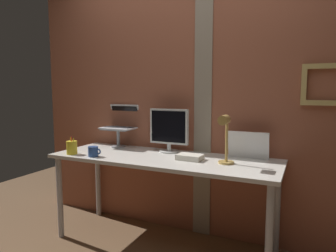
{
  "coord_description": "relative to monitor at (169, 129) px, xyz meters",
  "views": [
    {
      "loc": [
        0.97,
        -2.14,
        1.32
      ],
      "look_at": [
        -0.12,
        0.2,
        1.02
      ],
      "focal_mm": 32.44,
      "sensor_mm": 36.0,
      "label": 1
    }
  ],
  "objects": [
    {
      "name": "desk_lamp",
      "position": [
        0.58,
        -0.26,
        0.02
      ],
      "size": [
        0.12,
        0.2,
        0.38
      ],
      "color": "tan",
      "rests_on": "desk"
    },
    {
      "name": "paper_clutter_stack",
      "position": [
        0.28,
        -0.21,
        -0.19
      ],
      "size": [
        0.2,
        0.15,
        0.04
      ],
      "primitive_type": "cube",
      "rotation": [
        0.0,
        0.0,
        -0.03
      ],
      "color": "silver",
      "rests_on": "desk"
    },
    {
      "name": "coffee_mug",
      "position": [
        -0.5,
        -0.44,
        -0.17
      ],
      "size": [
        0.12,
        0.08,
        0.09
      ],
      "color": "#2D4C8C",
      "rests_on": "desk"
    },
    {
      "name": "monitor",
      "position": [
        0.0,
        0.0,
        0.0
      ],
      "size": [
        0.36,
        0.18,
        0.39
      ],
      "color": "silver",
      "rests_on": "desk"
    },
    {
      "name": "brick_wall_back",
      "position": [
        0.16,
        0.18,
        0.32
      ],
      "size": [
        3.34,
        0.16,
        2.6
      ],
      "color": "#9E563D",
      "rests_on": "ground_plane"
    },
    {
      "name": "laptop",
      "position": [
        -0.55,
        0.08,
        0.04
      ],
      "size": [
        0.33,
        0.29,
        0.23
      ],
      "color": "white",
      "rests_on": "laptop_stand"
    },
    {
      "name": "laptop_stand",
      "position": [
        -0.55,
        0.0,
        -0.09
      ],
      "size": [
        0.28,
        0.22,
        0.18
      ],
      "color": "gray",
      "rests_on": "desk"
    },
    {
      "name": "whiteboard_panel",
      "position": [
        0.7,
        0.02,
        -0.1
      ],
      "size": [
        0.33,
        0.06,
        0.23
      ],
      "primitive_type": "cube",
      "rotation": [
        0.19,
        0.0,
        0.0
      ],
      "color": "white",
      "rests_on": "desk"
    },
    {
      "name": "desk",
      "position": [
        0.04,
        -0.21,
        -0.29
      ],
      "size": [
        1.91,
        0.66,
        0.77
      ],
      "color": "silver",
      "rests_on": "ground_plane"
    },
    {
      "name": "ground_plane",
      "position": [
        0.16,
        -0.31,
        -0.98
      ],
      "size": [
        6.0,
        6.0,
        0.0
      ],
      "primitive_type": "plane",
      "color": "brown"
    },
    {
      "name": "pen_cup",
      "position": [
        -0.73,
        -0.44,
        -0.15
      ],
      "size": [
        0.09,
        0.09,
        0.16
      ],
      "color": "yellow",
      "rests_on": "desk"
    }
  ]
}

